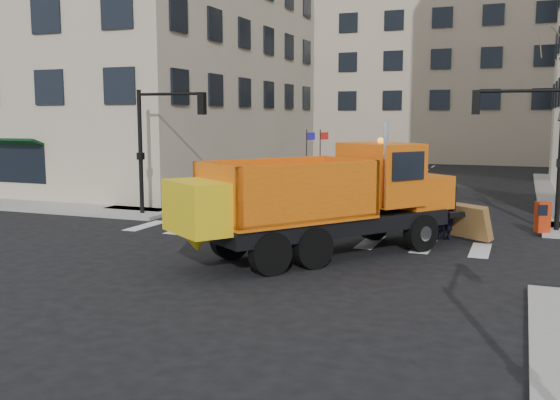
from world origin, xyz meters
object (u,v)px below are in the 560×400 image
at_px(cop_c, 421,212).
at_px(worker, 217,190).
at_px(cop_b, 437,214).
at_px(newspaper_box, 542,217).
at_px(plow_truck, 322,197).
at_px(cop_a, 445,214).

distance_m(cop_c, worker, 10.16).
bearing_deg(cop_b, newspaper_box, -161.99).
xyz_separation_m(plow_truck, newspaper_box, (6.39, 5.96, -1.13)).
height_order(plow_truck, cop_b, plow_truck).
xyz_separation_m(cop_c, newspaper_box, (3.93, 2.43, -0.29)).
relative_size(cop_c, newspaper_box, 1.81).
height_order(cop_a, newspaper_box, cop_a).
relative_size(worker, newspaper_box, 1.52).
bearing_deg(cop_a, cop_b, -6.19).
bearing_deg(cop_b, plow_truck, 44.91).
bearing_deg(cop_c, worker, -48.92).
bearing_deg(worker, cop_c, -56.21).
distance_m(cop_b, newspaper_box, 3.93).
height_order(cop_b, worker, worker).
height_order(plow_truck, cop_a, plow_truck).
distance_m(cop_b, worker, 10.42).
relative_size(plow_truck, cop_a, 5.66).
relative_size(cop_b, cop_c, 0.88).
bearing_deg(plow_truck, cop_a, -1.56).
xyz_separation_m(cop_b, newspaper_box, (3.47, 1.83, -0.18)).
relative_size(plow_truck, cop_c, 5.17).
relative_size(cop_c, worker, 1.19).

